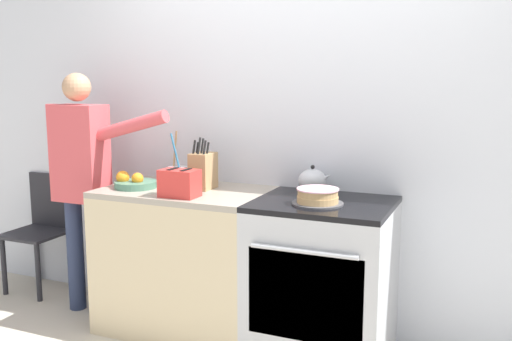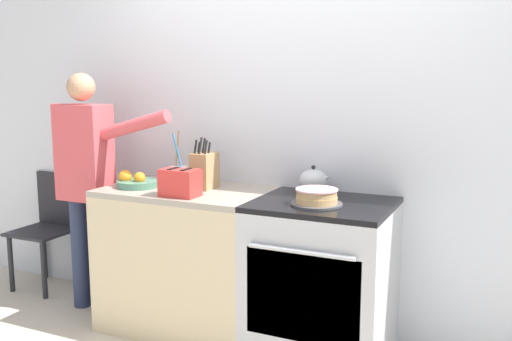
{
  "view_description": "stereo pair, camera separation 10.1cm",
  "coord_description": "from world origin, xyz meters",
  "px_view_note": "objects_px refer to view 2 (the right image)",
  "views": [
    {
      "loc": [
        1.1,
        -2.61,
        1.54
      ],
      "look_at": [
        -0.14,
        0.28,
        1.03
      ],
      "focal_mm": 40.0,
      "sensor_mm": 36.0,
      "label": 1
    },
    {
      "loc": [
        1.2,
        -2.56,
        1.54
      ],
      "look_at": [
        -0.14,
        0.28,
        1.03
      ],
      "focal_mm": 40.0,
      "sensor_mm": 36.0,
      "label": 2
    }
  ],
  "objects_px": {
    "layer_cake": "(317,197)",
    "tea_kettle": "(314,182)",
    "toaster": "(180,183)",
    "utensil_crock": "(180,175)",
    "fruit_bowl": "(136,182)",
    "dining_chair": "(51,222)",
    "knife_block": "(205,170)",
    "stove_range": "(321,280)",
    "person_baker": "(86,172)"
  },
  "relations": [
    {
      "from": "knife_block",
      "to": "person_baker",
      "type": "xyz_separation_m",
      "value": [
        -0.84,
        -0.09,
        -0.06
      ]
    },
    {
      "from": "toaster",
      "to": "dining_chair",
      "type": "xyz_separation_m",
      "value": [
        -1.41,
        0.41,
        -0.48
      ]
    },
    {
      "from": "fruit_bowl",
      "to": "toaster",
      "type": "distance_m",
      "value": 0.41
    },
    {
      "from": "layer_cake",
      "to": "toaster",
      "type": "distance_m",
      "value": 0.78
    },
    {
      "from": "stove_range",
      "to": "utensil_crock",
      "type": "relative_size",
      "value": 2.59
    },
    {
      "from": "layer_cake",
      "to": "tea_kettle",
      "type": "height_order",
      "value": "tea_kettle"
    },
    {
      "from": "tea_kettle",
      "to": "knife_block",
      "type": "height_order",
      "value": "knife_block"
    },
    {
      "from": "layer_cake",
      "to": "knife_block",
      "type": "xyz_separation_m",
      "value": [
        -0.76,
        0.14,
        0.07
      ]
    },
    {
      "from": "fruit_bowl",
      "to": "dining_chair",
      "type": "height_order",
      "value": "fruit_bowl"
    },
    {
      "from": "layer_cake",
      "to": "utensil_crock",
      "type": "xyz_separation_m",
      "value": [
        -0.95,
        0.16,
        0.03
      ]
    },
    {
      "from": "toaster",
      "to": "tea_kettle",
      "type": "bearing_deg",
      "value": 31.19
    },
    {
      "from": "stove_range",
      "to": "tea_kettle",
      "type": "bearing_deg",
      "value": 121.87
    },
    {
      "from": "stove_range",
      "to": "person_baker",
      "type": "height_order",
      "value": "person_baker"
    },
    {
      "from": "stove_range",
      "to": "fruit_bowl",
      "type": "height_order",
      "value": "fruit_bowl"
    },
    {
      "from": "fruit_bowl",
      "to": "dining_chair",
      "type": "relative_size",
      "value": 0.31
    },
    {
      "from": "layer_cake",
      "to": "fruit_bowl",
      "type": "bearing_deg",
      "value": 179.85
    },
    {
      "from": "layer_cake",
      "to": "utensil_crock",
      "type": "distance_m",
      "value": 0.97
    },
    {
      "from": "dining_chair",
      "to": "fruit_bowl",
      "type": "bearing_deg",
      "value": -17.43
    },
    {
      "from": "layer_cake",
      "to": "fruit_bowl",
      "type": "xyz_separation_m",
      "value": [
        -1.17,
        0.0,
        -0.01
      ]
    },
    {
      "from": "layer_cake",
      "to": "dining_chair",
      "type": "relative_size",
      "value": 0.33
    },
    {
      "from": "tea_kettle",
      "to": "toaster",
      "type": "bearing_deg",
      "value": -148.81
    },
    {
      "from": "utensil_crock",
      "to": "fruit_bowl",
      "type": "height_order",
      "value": "utensil_crock"
    },
    {
      "from": "layer_cake",
      "to": "person_baker",
      "type": "bearing_deg",
      "value": 178.07
    },
    {
      "from": "toaster",
      "to": "dining_chair",
      "type": "distance_m",
      "value": 1.54
    },
    {
      "from": "tea_kettle",
      "to": "utensil_crock",
      "type": "distance_m",
      "value": 0.84
    },
    {
      "from": "fruit_bowl",
      "to": "tea_kettle",
      "type": "bearing_deg",
      "value": 14.69
    },
    {
      "from": "stove_range",
      "to": "fruit_bowl",
      "type": "relative_size",
      "value": 3.41
    },
    {
      "from": "knife_block",
      "to": "dining_chair",
      "type": "height_order",
      "value": "knife_block"
    },
    {
      "from": "utensil_crock",
      "to": "person_baker",
      "type": "bearing_deg",
      "value": -170.7
    },
    {
      "from": "toaster",
      "to": "person_baker",
      "type": "distance_m",
      "value": 0.85
    },
    {
      "from": "stove_range",
      "to": "tea_kettle",
      "type": "relative_size",
      "value": 4.34
    },
    {
      "from": "utensil_crock",
      "to": "stove_range",
      "type": "bearing_deg",
      "value": -4.82
    },
    {
      "from": "tea_kettle",
      "to": "utensil_crock",
      "type": "relative_size",
      "value": 0.6
    },
    {
      "from": "stove_range",
      "to": "tea_kettle",
      "type": "xyz_separation_m",
      "value": [
        -0.12,
        0.2,
        0.51
      ]
    },
    {
      "from": "tea_kettle",
      "to": "knife_block",
      "type": "relative_size",
      "value": 0.64
    },
    {
      "from": "layer_cake",
      "to": "person_baker",
      "type": "relative_size",
      "value": 0.17
    },
    {
      "from": "tea_kettle",
      "to": "person_baker",
      "type": "distance_m",
      "value": 1.5
    },
    {
      "from": "toaster",
      "to": "stove_range",
      "type": "bearing_deg",
      "value": 14.31
    },
    {
      "from": "toaster",
      "to": "person_baker",
      "type": "relative_size",
      "value": 0.15
    },
    {
      "from": "layer_cake",
      "to": "tea_kettle",
      "type": "relative_size",
      "value": 1.35
    },
    {
      "from": "person_baker",
      "to": "stove_range",
      "type": "bearing_deg",
      "value": 10.73
    },
    {
      "from": "knife_block",
      "to": "fruit_bowl",
      "type": "relative_size",
      "value": 1.22
    },
    {
      "from": "layer_cake",
      "to": "tea_kettle",
      "type": "xyz_separation_m",
      "value": [
        -0.12,
        0.28,
        0.03
      ]
    },
    {
      "from": "fruit_bowl",
      "to": "toaster",
      "type": "bearing_deg",
      "value": -17.23
    },
    {
      "from": "stove_range",
      "to": "layer_cake",
      "type": "xyz_separation_m",
      "value": [
        -0.01,
        -0.08,
        0.48
      ]
    },
    {
      "from": "fruit_bowl",
      "to": "stove_range",
      "type": "bearing_deg",
      "value": 3.74
    },
    {
      "from": "utensil_crock",
      "to": "layer_cake",
      "type": "bearing_deg",
      "value": -9.57
    },
    {
      "from": "tea_kettle",
      "to": "fruit_bowl",
      "type": "distance_m",
      "value": 1.09
    },
    {
      "from": "tea_kettle",
      "to": "fruit_bowl",
      "type": "bearing_deg",
      "value": -165.31
    },
    {
      "from": "knife_block",
      "to": "dining_chair",
      "type": "bearing_deg",
      "value": 173.86
    }
  ]
}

